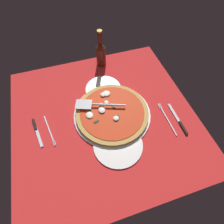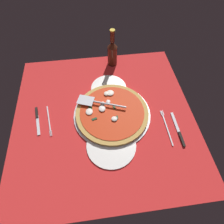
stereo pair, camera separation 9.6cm
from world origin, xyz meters
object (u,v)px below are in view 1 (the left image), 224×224
place_setting_far (173,120)px  dinner_plate_left (103,89)px  beer_bottle (101,53)px  place_setting_near (43,130)px  pizza (112,112)px  dinner_plate_right (118,145)px  pizza_server (97,104)px

place_setting_far → dinner_plate_left: bearing=42.6°
dinner_plate_left → beer_bottle: 23.81cm
dinner_plate_left → place_setting_far: place_setting_far is taller
place_setting_near → beer_bottle: (-38.92, 42.04, 8.94)cm
pizza → place_setting_near: 36.64cm
dinner_plate_right → place_setting_near: (-19.01, -34.02, -0.14)cm
pizza_server → dinner_plate_left: bearing=-98.9°
dinner_plate_right → beer_bottle: bearing=172.1°
dinner_plate_left → pizza_server: 15.32cm
pizza_server → beer_bottle: size_ratio=1.09×
dinner_plate_right → pizza: bearing=172.0°
pizza → place_setting_far: bearing=65.0°
dinner_plate_right → pizza: size_ratio=0.62×
dinner_plate_left → pizza: 18.30cm
pizza_server → dinner_plate_right: bearing=120.1°
place_setting_far → dinner_plate_right: bearing=97.9°
dinner_plate_left → pizza: bearing=-1.4°
place_setting_near → dinner_plate_left: bearing=105.0°
dinner_plate_left → dinner_plate_right: bearing=-4.8°
dinner_plate_left → pizza_server: pizza_server is taller
dinner_plate_right → beer_bottle: size_ratio=0.99×
beer_bottle → pizza_server: bearing=-19.4°
dinner_plate_left → pizza_server: bearing=-29.0°
pizza_server → beer_bottle: 36.85cm
dinner_plate_right → place_setting_near: place_setting_near is taller
dinner_plate_left → place_setting_near: 40.92cm
place_setting_near → place_setting_far: (14.72, 66.28, 0.01)cm
pizza → place_setting_far: (13.86, 29.69, -1.74)cm
pizza → place_setting_near: (-0.86, -36.59, -1.75)cm
place_setting_near → place_setting_far: 67.89cm
dinner_plate_right → beer_bottle: (-57.94, 8.02, 8.80)cm
pizza_server → place_setting_near: pizza_server is taller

